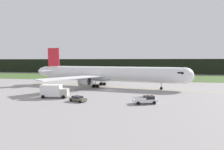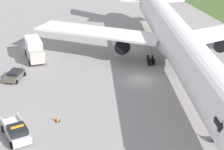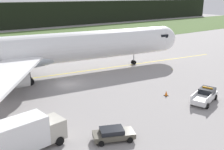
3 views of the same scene
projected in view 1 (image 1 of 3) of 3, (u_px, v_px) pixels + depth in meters
ground at (109, 90)px, 60.73m from camera, size 320.00×320.00×0.00m
grass_verge at (124, 77)px, 108.71m from camera, size 320.00×43.11×0.04m
distant_tree_line at (129, 66)px, 140.00m from camera, size 288.00×7.98×11.07m
taxiway_centerline_main at (108, 87)px, 67.37m from camera, size 80.34×12.61×0.01m
airliner at (106, 74)px, 67.19m from camera, size 60.79×46.08×14.99m
ops_pickup_truck at (146, 100)px, 41.11m from camera, size 5.75×3.51×1.94m
catering_truck at (54, 91)px, 47.65m from camera, size 7.30×3.41×3.60m
staff_car at (78, 99)px, 43.32m from camera, size 4.58×3.34×1.30m
apron_cone at (135, 98)px, 46.22m from camera, size 0.59×0.59×0.74m
taxiway_edge_light_east at (175, 93)px, 53.03m from camera, size 0.12×0.12×0.42m
taxiway_edge_light_west at (32, 89)px, 60.98m from camera, size 0.12×0.12×0.42m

